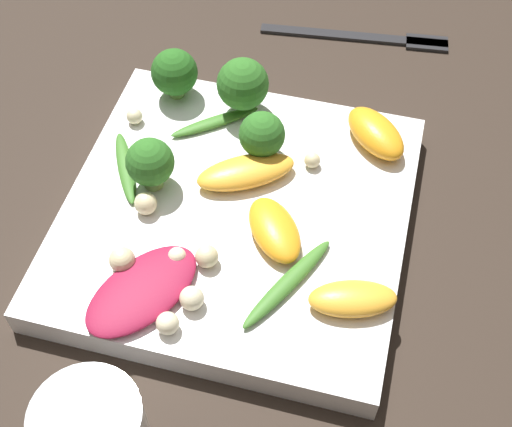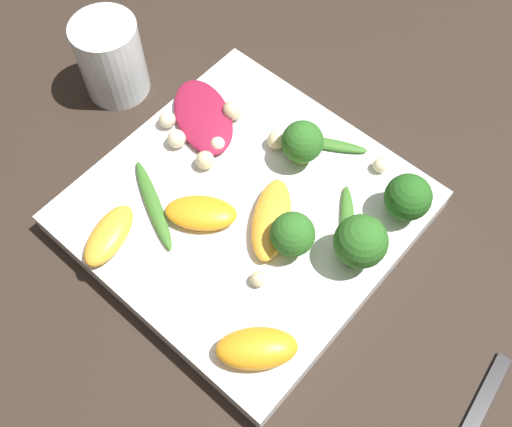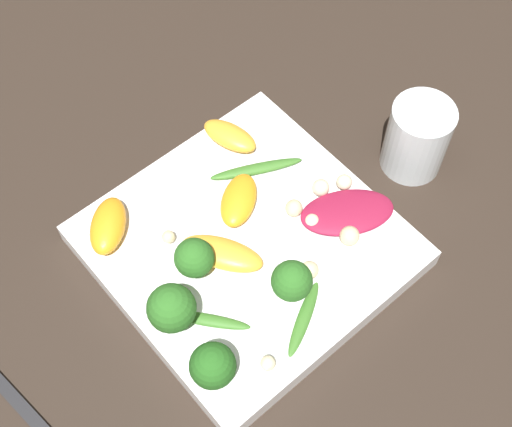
# 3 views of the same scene
# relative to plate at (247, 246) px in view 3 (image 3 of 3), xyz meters

# --- Properties ---
(ground_plane) EXTENTS (2.40, 2.40, 0.00)m
(ground_plane) POSITION_rel_plate_xyz_m (0.00, 0.00, -0.01)
(ground_plane) COLOR #2D231C
(plate) EXTENTS (0.25, 0.25, 0.02)m
(plate) POSITION_rel_plate_xyz_m (0.00, 0.00, 0.00)
(plate) COLOR white
(plate) RESTS_ON ground_plane
(drinking_glass) EXTENTS (0.06, 0.06, 0.08)m
(drinking_glass) POSITION_rel_plate_xyz_m (-0.03, -0.20, 0.03)
(drinking_glass) COLOR white
(drinking_glass) RESTS_ON ground_plane
(radicchio_leaf_0) EXTENTS (0.09, 0.10, 0.01)m
(radicchio_leaf_0) POSITION_rel_plate_xyz_m (-0.04, -0.09, 0.02)
(radicchio_leaf_0) COLOR maroon
(radicchio_leaf_0) RESTS_ON plate
(orange_segment_0) EXTENTS (0.07, 0.07, 0.02)m
(orange_segment_0) POSITION_rel_plate_xyz_m (0.09, 0.09, 0.02)
(orange_segment_0) COLOR orange
(orange_segment_0) RESTS_ON plate
(orange_segment_1) EXTENTS (0.06, 0.07, 0.02)m
(orange_segment_1) POSITION_rel_plate_xyz_m (0.03, -0.02, 0.02)
(orange_segment_1) COLOR orange
(orange_segment_1) RESTS_ON plate
(orange_segment_2) EXTENTS (0.08, 0.07, 0.02)m
(orange_segment_2) POSITION_rel_plate_xyz_m (-0.00, 0.03, 0.02)
(orange_segment_2) COLOR #FCAD33
(orange_segment_2) RESTS_ON plate
(orange_segment_3) EXTENTS (0.07, 0.04, 0.02)m
(orange_segment_3) POSITION_rel_plate_xyz_m (0.10, -0.06, 0.02)
(orange_segment_3) COLOR #FCAD33
(orange_segment_3) RESTS_ON plate
(broccoli_floret_0) EXTENTS (0.04, 0.04, 0.04)m
(broccoli_floret_0) POSITION_rel_plate_xyz_m (-0.08, 0.11, 0.04)
(broccoli_floret_0) COLOR #84AD5B
(broccoli_floret_0) RESTS_ON plate
(broccoli_floret_1) EXTENTS (0.04, 0.04, 0.05)m
(broccoli_floret_1) POSITION_rel_plate_xyz_m (-0.02, 0.10, 0.04)
(broccoli_floret_1) COLOR #7A9E51
(broccoli_floret_1) RESTS_ON plate
(broccoli_floret_2) EXTENTS (0.04, 0.04, 0.04)m
(broccoli_floret_2) POSITION_rel_plate_xyz_m (-0.07, 0.01, 0.04)
(broccoli_floret_2) COLOR #84AD5B
(broccoli_floret_2) RESTS_ON plate
(broccoli_floret_3) EXTENTS (0.04, 0.04, 0.04)m
(broccoli_floret_3) POSITION_rel_plate_xyz_m (0.01, 0.06, 0.04)
(broccoli_floret_3) COLOR #84AD5B
(broccoli_floret_3) RESTS_ON plate
(arugula_sprig_0) EXTENTS (0.07, 0.06, 0.01)m
(arugula_sprig_0) POSITION_rel_plate_xyz_m (-0.04, 0.08, 0.02)
(arugula_sprig_0) COLOR #3D7528
(arugula_sprig_0) RESTS_ON plate
(arugula_sprig_1) EXTENTS (0.05, 0.07, 0.01)m
(arugula_sprig_1) POSITION_rel_plate_xyz_m (-0.09, 0.01, 0.02)
(arugula_sprig_1) COLOR #3D7528
(arugula_sprig_1) RESTS_ON plate
(arugula_sprig_2) EXTENTS (0.05, 0.09, 0.01)m
(arugula_sprig_2) POSITION_rel_plate_xyz_m (0.05, -0.06, 0.02)
(arugula_sprig_2) COLOR #3D7528
(arugula_sprig_2) RESTS_ON plate
(macadamia_nut_0) EXTENTS (0.02, 0.02, 0.02)m
(macadamia_nut_0) POSITION_rel_plate_xyz_m (-0.01, -0.09, 0.02)
(macadamia_nut_0) COLOR beige
(macadamia_nut_0) RESTS_ON plate
(macadamia_nut_1) EXTENTS (0.01, 0.01, 0.01)m
(macadamia_nut_1) POSITION_rel_plate_xyz_m (-0.10, 0.07, 0.02)
(macadamia_nut_1) COLOR beige
(macadamia_nut_1) RESTS_ON plate
(macadamia_nut_2) EXTENTS (0.02, 0.02, 0.02)m
(macadamia_nut_2) POSITION_rel_plate_xyz_m (-0.06, -0.07, 0.02)
(macadamia_nut_2) COLOR beige
(macadamia_nut_2) RESTS_ON plate
(macadamia_nut_3) EXTENTS (0.01, 0.01, 0.01)m
(macadamia_nut_3) POSITION_rel_plate_xyz_m (-0.03, -0.06, 0.02)
(macadamia_nut_3) COLOR beige
(macadamia_nut_3) RESTS_ON plate
(macadamia_nut_4) EXTENTS (0.02, 0.02, 0.02)m
(macadamia_nut_4) POSITION_rel_plate_xyz_m (-0.01, -0.05, 0.02)
(macadamia_nut_4) COLOR beige
(macadamia_nut_4) RESTS_ON plate
(macadamia_nut_5) EXTENTS (0.02, 0.02, 0.02)m
(macadamia_nut_5) POSITION_rel_plate_xyz_m (-0.02, -0.11, 0.02)
(macadamia_nut_5) COLOR beige
(macadamia_nut_5) RESTS_ON plate
(macadamia_nut_6) EXTENTS (0.02, 0.02, 0.02)m
(macadamia_nut_6) POSITION_rel_plate_xyz_m (-0.06, -0.02, 0.02)
(macadamia_nut_6) COLOR beige
(macadamia_nut_6) RESTS_ON plate
(macadamia_nut_7) EXTENTS (0.01, 0.01, 0.01)m
(macadamia_nut_7) POSITION_rel_plate_xyz_m (0.05, 0.06, 0.02)
(macadamia_nut_7) COLOR beige
(macadamia_nut_7) RESTS_ON plate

